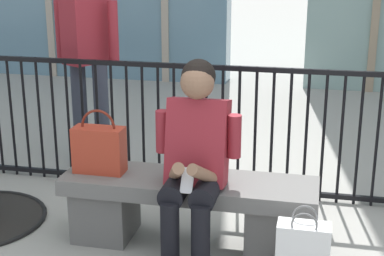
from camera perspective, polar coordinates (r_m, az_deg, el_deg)
ground_plane at (r=3.85m, az=-0.33°, el=-11.15°), size 60.00×60.00×0.00m
stone_bench at (r=3.73m, az=-0.34°, el=-7.48°), size 1.60×0.44×0.45m
seated_person_with_phone at (r=3.46m, az=0.27°, el=-2.74°), size 0.52×0.66×1.21m
handbag_on_bench at (r=3.77m, az=-9.02°, el=-2.00°), size 0.32×0.14×0.41m
shopping_bag at (r=3.36m, az=10.70°, el=-12.13°), size 0.29×0.14×0.48m
bystander_at_railing at (r=5.04m, az=-10.12°, el=7.41°), size 0.55×0.44×1.71m
plaza_railing at (r=4.44m, az=2.16°, el=-0.14°), size 8.65×0.04×1.01m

